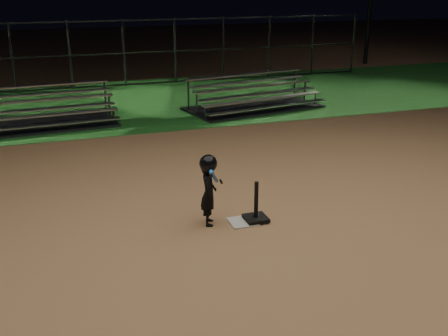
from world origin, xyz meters
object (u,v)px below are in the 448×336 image
batting_tee (256,213)px  bleacher_right (254,102)px  child_batter (209,188)px  bleacher_left (36,119)px  home_plate (243,222)px

batting_tee → bleacher_right: 8.38m
child_batter → bleacher_right: 8.57m
bleacher_left → bleacher_right: 6.61m
batting_tee → bleacher_left: bleacher_left is taller
batting_tee → child_batter: bearing=168.7°
home_plate → child_batter: (-0.56, 0.14, 0.64)m
bleacher_right → child_batter: bearing=-127.3°
home_plate → child_batter: child_batter is taller
home_plate → bleacher_left: bearing=113.2°
child_batter → bleacher_right: bearing=-14.5°
home_plate → batting_tee: (0.23, -0.02, 0.13)m
batting_tee → bleacher_right: bleacher_right is taller
batting_tee → child_batter: 0.96m
bleacher_right → bleacher_left: bearing=170.0°
batting_tee → bleacher_right: size_ratio=0.15×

